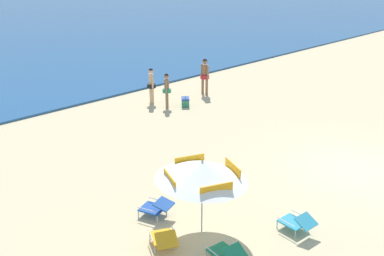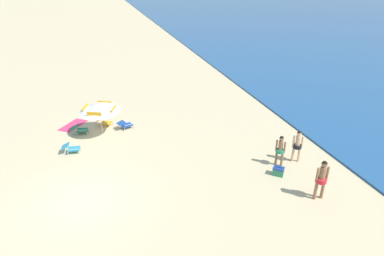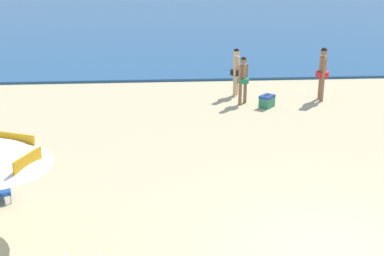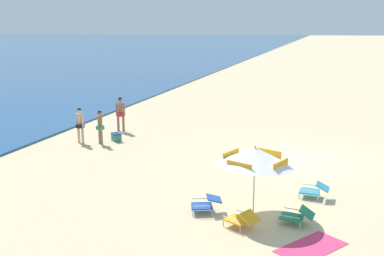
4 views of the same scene
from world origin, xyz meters
TOP-DOWN VIEW (x-y plane):
  - ground_plane at (0.00, 0.00)m, footprint 800.00×800.00m
  - beach_umbrella_striped_main at (-5.98, 1.03)m, footprint 2.87×2.85m
  - lounge_chair_under_umbrella at (-6.34, 2.34)m, footprint 0.79×0.98m
  - lounge_chair_beside_umbrella at (-4.29, -0.63)m, footprint 0.63×0.92m
  - lounge_chair_facing_sea at (-7.10, 1.17)m, footprint 0.87×1.03m
  - lounge_chair_spare_folded at (-6.45, -0.23)m, footprint 0.65×0.95m
  - person_standing_near_shore at (-0.15, 9.00)m, footprint 0.39×0.39m
  - person_standing_beside at (2.56, 9.26)m, footprint 0.44×0.53m
  - person_wading_in at (-0.24, 9.98)m, footprint 0.41×0.47m
  - cooler_box at (0.58, 8.56)m, footprint 0.59×0.60m

SIDE VIEW (x-z plane):
  - ground_plane at x=0.00m, z-range 0.00..0.00m
  - cooler_box at x=0.58m, z-range -0.01..0.42m
  - lounge_chair_spare_folded at x=-6.45m, z-range 0.01..0.53m
  - lounge_chair_facing_sea at x=-7.10m, z-range 0.01..0.53m
  - lounge_chair_beside_umbrella at x=-4.29m, z-range 0.02..0.53m
  - lounge_chair_under_umbrella at x=-6.34m, z-range 0.03..0.53m
  - person_standing_near_shore at x=-0.15m, z-range 0.12..1.71m
  - person_wading_in at x=-0.24m, z-range 0.13..1.80m
  - person_standing_beside at x=2.56m, z-range 0.14..1.94m
  - beach_umbrella_striped_main at x=-5.98m, z-range 0.68..2.70m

